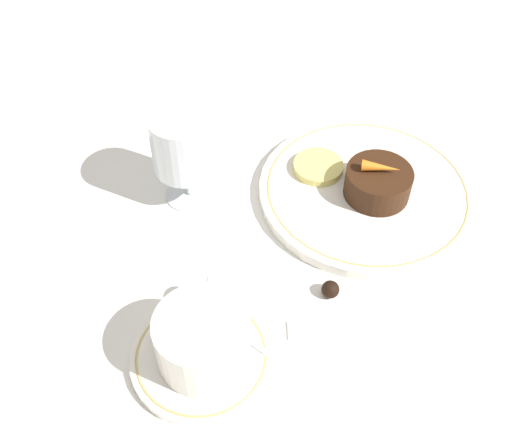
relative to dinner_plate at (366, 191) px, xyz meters
name	(u,v)px	position (x,y,z in m)	size (l,w,h in m)	color
ground_plane	(345,194)	(0.00, 0.02, -0.01)	(3.00, 3.00, 0.00)	white
dinner_plate	(366,191)	(0.00, 0.00, 0.00)	(0.27, 0.27, 0.01)	white
saucer	(201,357)	(-0.25, 0.17, 0.00)	(0.14, 0.14, 0.01)	white
coffee_cup	(203,339)	(-0.25, 0.17, 0.03)	(0.12, 0.09, 0.06)	white
spoon	(212,314)	(-0.20, 0.17, 0.00)	(0.08, 0.10, 0.00)	silver
wine_glass	(185,147)	(-0.02, 0.22, 0.07)	(0.08, 0.08, 0.12)	silver
fork	(352,329)	(-0.20, 0.02, -0.01)	(0.03, 0.18, 0.01)	silver
dessert_cake	(378,183)	(-0.01, -0.01, 0.02)	(0.08, 0.08, 0.04)	#381E0F
carrot_garnish	(381,168)	(-0.01, -0.01, 0.05)	(0.02, 0.05, 0.01)	orange
pineapple_slice	(318,167)	(0.03, 0.06, 0.01)	(0.06, 0.06, 0.01)	#EFE075
chocolate_truffle	(330,289)	(-0.16, 0.04, 0.00)	(0.02, 0.02, 0.02)	black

